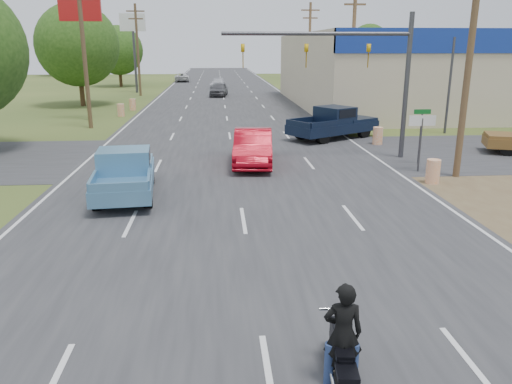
{
  "coord_description": "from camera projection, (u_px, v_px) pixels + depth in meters",
  "views": [
    {
      "loc": [
        -0.78,
        -7.2,
        5.4
      ],
      "look_at": [
        0.32,
        6.84,
        1.3
      ],
      "focal_mm": 35.0,
      "sensor_mm": 36.0,
      "label": 1
    }
  ],
  "objects": [
    {
      "name": "tree_2",
      "position": [
        119.0,
        50.0,
        69.18
      ],
      "size": [
        6.72,
        6.72,
        8.32
      ],
      "color": "#422D19",
      "rests_on": "ground"
    },
    {
      "name": "pole_sign_left_far",
      "position": [
        133.0,
        31.0,
        59.26
      ],
      "size": [
        3.0,
        0.35,
        9.2
      ],
      "color": "#3F3F44",
      "rests_on": "ground"
    },
    {
      "name": "navy_pickup",
      "position": [
        335.0,
        122.0,
        30.4
      ],
      "size": [
        6.13,
        5.01,
        1.93
      ],
      "rotation": [
        0.0,
        0.0,
        -1.01
      ],
      "color": "black",
      "rests_on": "ground"
    },
    {
      "name": "utility_pole_5",
      "position": [
        84.0,
        48.0,
        33.06
      ],
      "size": [
        2.0,
        0.28,
        10.0
      ],
      "color": "#4C3823",
      "rests_on": "ground"
    },
    {
      "name": "distant_car_white",
      "position": [
        182.0,
        77.0,
        80.2
      ],
      "size": [
        2.65,
        5.08,
        1.37
      ],
      "primitive_type": "imported",
      "rotation": [
        0.0,
        0.0,
        3.22
      ],
      "color": "#B9B9B9",
      "rests_on": "ground"
    },
    {
      "name": "barrel_1",
      "position": [
        378.0,
        136.0,
        28.57
      ],
      "size": [
        0.56,
        0.56,
        1.0
      ],
      "primitive_type": "cylinder",
      "color": "orange",
      "rests_on": "ground"
    },
    {
      "name": "utility_pole_6",
      "position": [
        138.0,
        48.0,
        56.03
      ],
      "size": [
        2.0,
        0.28,
        10.0
      ],
      "color": "#4C3823",
      "rests_on": "ground"
    },
    {
      "name": "barrel_2",
      "position": [
        121.0,
        110.0,
        40.22
      ],
      "size": [
        0.56,
        0.56,
        1.0
      ],
      "primitive_type": "cylinder",
      "color": "orange",
      "rests_on": "ground"
    },
    {
      "name": "lane_sign",
      "position": [
        422.0,
        130.0,
        21.94
      ],
      "size": [
        1.2,
        0.08,
        2.52
      ],
      "color": "#3F3F44",
      "rests_on": "ground"
    },
    {
      "name": "distant_car_silver",
      "position": [
        218.0,
        83.0,
        67.45
      ],
      "size": [
        2.37,
        4.66,
        1.29
      ],
      "primitive_type": "imported",
      "rotation": [
        0.0,
        0.0,
        -0.13
      ],
      "color": "silver",
      "rests_on": "ground"
    },
    {
      "name": "signal_mast",
      "position": [
        354.0,
        60.0,
        23.82
      ],
      "size": [
        9.12,
        0.4,
        7.0
      ],
      "color": "#3F3F44",
      "rests_on": "ground"
    },
    {
      "name": "utility_pole_2",
      "position": [
        353.0,
        48.0,
        37.36
      ],
      "size": [
        2.0,
        0.28,
        10.0
      ],
      "color": "#4C3823",
      "rests_on": "ground"
    },
    {
      "name": "ground",
      "position": [
        269.0,
        378.0,
        8.46
      ],
      "size": [
        200.0,
        200.0,
        0.0
      ],
      "primitive_type": "plane",
      "color": "#2F431B",
      "rests_on": "ground"
    },
    {
      "name": "tree_1",
      "position": [
        77.0,
        45.0,
        46.08
      ],
      "size": [
        7.56,
        7.56,
        9.36
      ],
      "color": "#422D19",
      "rests_on": "ground"
    },
    {
      "name": "utility_pole_3",
      "position": [
        309.0,
        48.0,
        54.58
      ],
      "size": [
        2.0,
        0.28,
        10.0
      ],
      "color": "#4C3823",
      "rests_on": "ground"
    },
    {
      "name": "barrel_0",
      "position": [
        433.0,
        172.0,
        20.41
      ],
      "size": [
        0.56,
        0.56,
        1.0
      ],
      "primitive_type": "cylinder",
      "color": "orange",
      "rests_on": "ground"
    },
    {
      "name": "pole_sign_left_near",
      "position": [
        81.0,
        22.0,
        36.29
      ],
      "size": [
        3.0,
        0.35,
        9.2
      ],
      "color": "#3F3F44",
      "rests_on": "ground"
    },
    {
      "name": "main_road",
      "position": [
        225.0,
        107.0,
        46.74
      ],
      "size": [
        15.0,
        180.0,
        0.02
      ],
      "primitive_type": "cube",
      "color": "#2D2D30",
      "rests_on": "ground"
    },
    {
      "name": "utility_pole_1",
      "position": [
        470.0,
        49.0,
        20.13
      ],
      "size": [
        2.0,
        0.28,
        10.0
      ],
      "color": "#4C3823",
      "rests_on": "ground"
    },
    {
      "name": "distant_car_grey",
      "position": [
        219.0,
        89.0,
        56.51
      ],
      "size": [
        2.3,
        4.68,
        1.53
      ],
      "primitive_type": "imported",
      "rotation": [
        0.0,
        0.0,
        -0.11
      ],
      "color": "#4D4E52",
      "rests_on": "ground"
    },
    {
      "name": "tree_6",
      "position": [
        62.0,
        41.0,
        95.31
      ],
      "size": [
        8.82,
        8.82,
        10.92
      ],
      "color": "#422D19",
      "rests_on": "ground"
    },
    {
      "name": "red_convertible",
      "position": [
        253.0,
        148.0,
        23.57
      ],
      "size": [
        2.17,
        5.16,
        1.66
      ],
      "primitive_type": "imported",
      "rotation": [
        0.0,
        0.0,
        -0.08
      ],
      "color": "#9E0715",
      "rests_on": "ground"
    },
    {
      "name": "barrel_3",
      "position": [
        133.0,
        105.0,
        44.07
      ],
      "size": [
        0.56,
        0.56,
        1.0
      ],
      "primitive_type": "cylinder",
      "color": "orange",
      "rests_on": "ground"
    },
    {
      "name": "blue_pickup",
      "position": [
        125.0,
        172.0,
        18.71
      ],
      "size": [
        2.55,
        5.49,
        1.76
      ],
      "rotation": [
        0.0,
        0.0,
        0.1
      ],
      "color": "black",
      "rests_on": "ground"
    },
    {
      "name": "cross_road",
      "position": [
        233.0,
        156.0,
        25.69
      ],
      "size": [
        120.0,
        10.0,
        0.02
      ],
      "primitive_type": "cube",
      "color": "#2D2D30",
      "rests_on": "ground"
    },
    {
      "name": "rider",
      "position": [
        343.0,
        339.0,
        8.05
      ],
      "size": [
        0.68,
        0.48,
        1.75
      ],
      "primitive_type": "imported",
      "rotation": [
        0.0,
        0.0,
        3.04
      ],
      "color": "black",
      "rests_on": "ground"
    },
    {
      "name": "tree_5",
      "position": [
        369.0,
        44.0,
        99.99
      ],
      "size": [
        7.98,
        7.98,
        9.88
      ],
      "color": "#422D19",
      "rests_on": "ground"
    },
    {
      "name": "street_name_sign",
      "position": [
        421.0,
        131.0,
        23.51
      ],
      "size": [
        0.8,
        0.08,
        2.61
      ],
      "color": "#3F3F44",
      "rests_on": "ground"
    },
    {
      "name": "motorcycle",
      "position": [
        342.0,
        362.0,
        8.12
      ],
      "size": [
        0.64,
        2.06,
        1.04
      ],
      "rotation": [
        0.0,
        0.0,
        -0.1
      ],
      "color": "black",
      "rests_on": "ground"
    }
  ]
}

